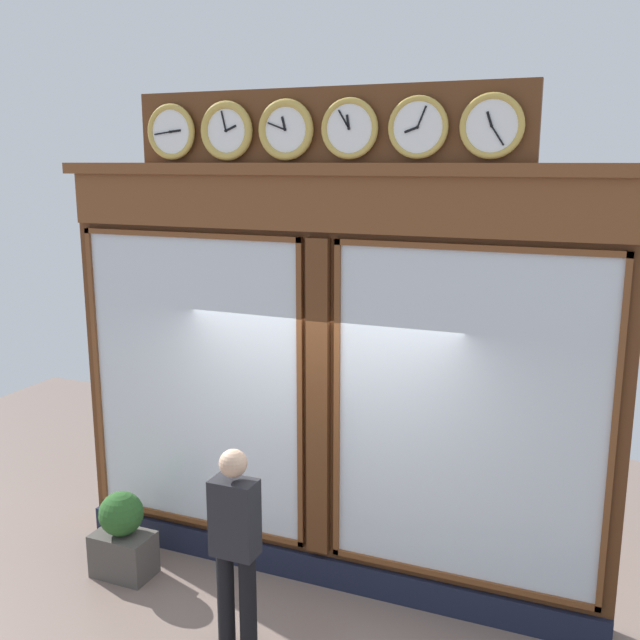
{
  "coord_description": "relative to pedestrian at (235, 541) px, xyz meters",
  "views": [
    {
      "loc": [
        -2.35,
        5.61,
        3.82
      ],
      "look_at": [
        0.0,
        0.0,
        2.5
      ],
      "focal_mm": 40.82,
      "sensor_mm": 36.0,
      "label": 1
    }
  ],
  "objects": [
    {
      "name": "planter_box",
      "position": [
        1.5,
        -0.51,
        -0.72
      ],
      "size": [
        0.56,
        0.36,
        0.42
      ],
      "primitive_type": "cube",
      "color": "#4C4742",
      "rests_on": "ground_plane"
    },
    {
      "name": "pedestrian",
      "position": [
        0.0,
        0.0,
        0.0
      ],
      "size": [
        0.36,
        0.22,
        1.69
      ],
      "color": "black",
      "rests_on": "ground_plane"
    },
    {
      "name": "planter_shrub",
      "position": [
        1.5,
        -0.51,
        -0.31
      ],
      "size": [
        0.41,
        0.41,
        0.41
      ],
      "primitive_type": "sphere",
      "color": "#285623",
      "rests_on": "planter_box"
    },
    {
      "name": "shop_facade",
      "position": [
        -0.26,
        -1.22,
        1.05
      ],
      "size": [
        5.15,
        0.42,
        4.41
      ],
      "color": "#5B3319",
      "rests_on": "ground_plane"
    }
  ]
}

